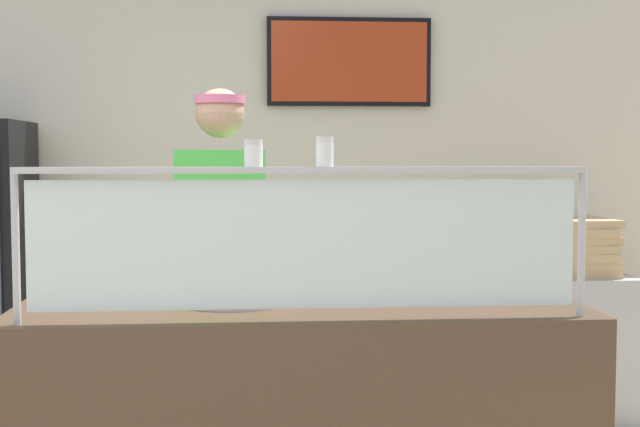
% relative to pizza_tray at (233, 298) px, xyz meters
% --- Properties ---
extents(shop_rear_unit, '(6.40, 0.13, 2.70)m').
position_rel_pizza_tray_xyz_m(shop_rear_unit, '(0.24, 2.12, 0.39)').
color(shop_rear_unit, silver).
rests_on(shop_rear_unit, ground).
extents(sneeze_guard, '(1.83, 0.06, 0.49)m').
position_rel_pizza_tray_xyz_m(sneeze_guard, '(0.24, -0.36, 0.29)').
color(sneeze_guard, '#B2B5BC').
rests_on(sneeze_guard, serving_counter).
extents(pizza_tray, '(0.41, 0.41, 0.04)m').
position_rel_pizza_tray_xyz_m(pizza_tray, '(0.00, 0.00, 0.00)').
color(pizza_tray, '#9EA0A8').
rests_on(pizza_tray, serving_counter).
extents(pizza_server, '(0.08, 0.28, 0.01)m').
position_rel_pizza_tray_xyz_m(pizza_server, '(-0.05, -0.02, 0.02)').
color(pizza_server, '#ADAFB7').
rests_on(pizza_server, pizza_tray).
extents(parmesan_shaker, '(0.06, 0.06, 0.09)m').
position_rel_pizza_tray_xyz_m(parmesan_shaker, '(0.07, -0.36, 0.51)').
color(parmesan_shaker, white).
rests_on(parmesan_shaker, sneeze_guard).
extents(pepper_flake_shaker, '(0.06, 0.06, 0.10)m').
position_rel_pizza_tray_xyz_m(pepper_flake_shaker, '(0.30, -0.36, 0.52)').
color(pepper_flake_shaker, white).
rests_on(pepper_flake_shaker, sneeze_guard).
extents(worker_figure, '(0.41, 0.50, 1.76)m').
position_rel_pizza_tray_xyz_m(worker_figure, '(-0.06, 0.63, 0.04)').
color(worker_figure, '#23232D').
rests_on(worker_figure, ground).
extents(prep_shelf, '(0.70, 0.55, 0.81)m').
position_rel_pizza_tray_xyz_m(prep_shelf, '(1.83, 1.63, -0.56)').
color(prep_shelf, '#B7BABF').
rests_on(prep_shelf, ground).
extents(pizza_box_stack, '(0.50, 0.48, 0.31)m').
position_rel_pizza_tray_xyz_m(pizza_box_stack, '(1.83, 1.63, -0.00)').
color(pizza_box_stack, tan).
rests_on(pizza_box_stack, prep_shelf).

